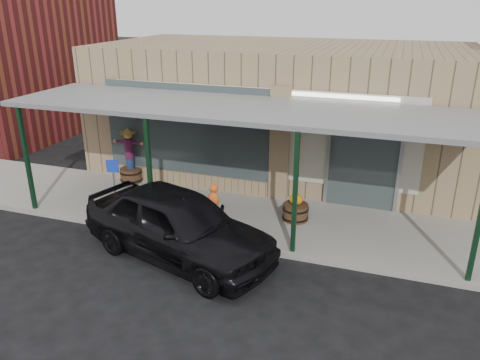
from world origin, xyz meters
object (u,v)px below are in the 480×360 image
(barrel_scarecrow, at_px, (130,164))
(parked_sedan, at_px, (178,224))
(handicap_sign, at_px, (114,181))
(barrel_pumpkin, at_px, (296,210))

(barrel_scarecrow, height_order, parked_sedan, barrel_scarecrow)
(barrel_scarecrow, distance_m, handicap_sign, 2.64)
(barrel_scarecrow, height_order, barrel_pumpkin, barrel_scarecrow)
(barrel_scarecrow, distance_m, parked_sedan, 4.82)
(barrel_scarecrow, xyz_separation_m, handicap_sign, (1.01, -2.40, 0.44))
(handicap_sign, xyz_separation_m, parked_sedan, (2.33, -1.07, -0.36))
(barrel_pumpkin, height_order, handicap_sign, handicap_sign)
(parked_sedan, bearing_deg, barrel_pumpkin, -24.65)
(handicap_sign, relative_size, parked_sedan, 0.31)
(barrel_scarecrow, bearing_deg, handicap_sign, -42.74)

